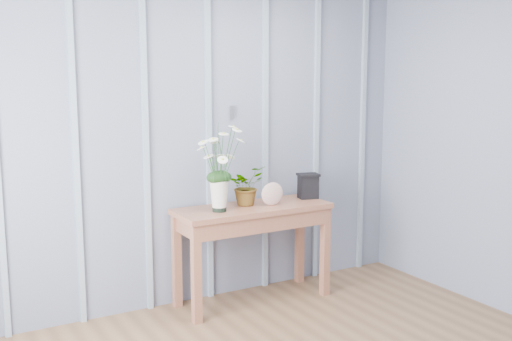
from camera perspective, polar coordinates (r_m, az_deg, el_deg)
room_shell at (r=3.27m, az=1.41°, el=13.57°), size 4.00×4.50×2.50m
sideboard at (r=4.58m, az=-0.31°, el=-4.80°), size 1.20×0.45×0.75m
daisy_vase at (r=4.31m, az=-3.56°, el=1.40°), size 0.46×0.35×0.65m
spider_plant at (r=4.56m, az=-0.95°, el=-1.45°), size 0.32×0.30×0.30m
felt_disc_vessel at (r=4.56m, az=1.56°, el=-2.24°), size 0.18×0.07×0.18m
carved_box at (r=4.83m, az=4.98°, el=-1.45°), size 0.19×0.16×0.20m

